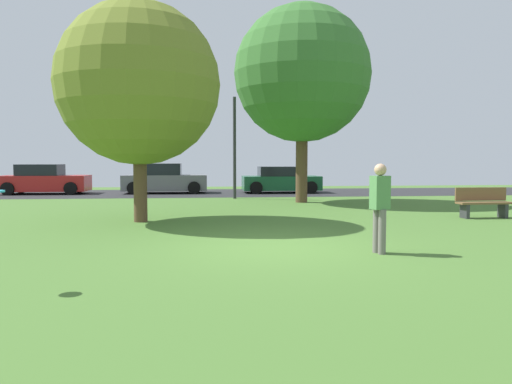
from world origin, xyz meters
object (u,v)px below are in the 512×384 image
(parked_car_green, at_px, (280,181))
(park_bench, at_px, (483,202))
(oak_tree_center, at_px, (302,74))
(parked_car_red, at_px, (44,180))
(oak_tree_right, at_px, (139,84))
(street_lamp_post, at_px, (235,148))
(person_catcher, at_px, (380,204))
(parked_car_grey, at_px, (164,180))

(parked_car_green, distance_m, park_bench, 12.37)
(parked_car_green, bearing_deg, oak_tree_center, -90.22)
(parked_car_green, height_order, park_bench, parked_car_green)
(parked_car_red, distance_m, parked_car_green, 12.07)
(oak_tree_right, height_order, parked_car_red, oak_tree_right)
(street_lamp_post, bearing_deg, oak_tree_right, -111.61)
(person_catcher, bearing_deg, oak_tree_center, -111.32)
(person_catcher, bearing_deg, park_bench, -152.63)
(person_catcher, relative_size, street_lamp_post, 0.37)
(oak_tree_right, height_order, parked_car_grey, oak_tree_right)
(parked_car_grey, bearing_deg, parked_car_red, 179.80)
(oak_tree_center, bearing_deg, parked_car_green, 89.78)
(person_catcher, xyz_separation_m, park_bench, (5.05, 5.05, -0.45))
(oak_tree_center, xyz_separation_m, parked_car_red, (-12.04, 6.15, -4.47))
(park_bench, bearing_deg, oak_tree_center, -52.98)
(oak_tree_center, bearing_deg, oak_tree_right, -135.16)
(parked_car_grey, height_order, park_bench, parked_car_grey)
(oak_tree_right, height_order, parked_car_green, oak_tree_right)
(parked_car_red, bearing_deg, person_catcher, -56.26)
(oak_tree_right, relative_size, person_catcher, 3.65)
(parked_car_grey, bearing_deg, street_lamp_post, -49.27)
(parked_car_red, bearing_deg, park_bench, -36.05)
(oak_tree_center, xyz_separation_m, street_lamp_post, (-2.59, 2.17, -2.91))
(oak_tree_right, bearing_deg, street_lamp_post, 68.39)
(oak_tree_right, xyz_separation_m, person_catcher, (5.00, -5.16, -2.89))
(oak_tree_center, xyz_separation_m, parked_car_grey, (-6.01, 6.13, -4.46))
(parked_car_red, distance_m, street_lamp_post, 10.37)
(park_bench, relative_size, street_lamp_post, 0.36)
(parked_car_grey, height_order, street_lamp_post, street_lamp_post)
(parked_car_red, relative_size, street_lamp_post, 0.94)
(person_catcher, bearing_deg, parked_car_green, -110.11)
(parked_car_red, bearing_deg, oak_tree_right, -61.79)
(parked_car_red, xyz_separation_m, park_bench, (16.39, -11.93, -0.22))
(parked_car_grey, height_order, parked_car_green, parked_car_grey)
(person_catcher, height_order, street_lamp_post, street_lamp_post)
(oak_tree_right, xyz_separation_m, parked_car_green, (5.72, 11.48, -3.17))
(oak_tree_right, height_order, park_bench, oak_tree_right)
(parked_car_grey, relative_size, park_bench, 2.68)
(person_catcher, bearing_deg, street_lamp_post, -99.33)
(oak_tree_center, bearing_deg, parked_car_grey, 134.42)
(oak_tree_right, xyz_separation_m, parked_car_grey, (-0.32, 11.80, -3.11))
(parked_car_red, bearing_deg, parked_car_green, -1.61)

